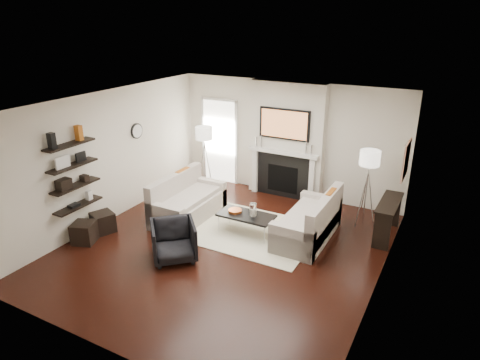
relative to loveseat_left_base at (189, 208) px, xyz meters
The scene contains 71 objects.
room_envelope 1.90m from the loveseat_left_base, 29.36° to the right, with size 6.00×6.00×6.00m.
chimney_breast 2.75m from the loveseat_left_base, 58.23° to the left, with size 1.80×0.25×2.70m, color silver.
fireplace_surround 2.41m from the loveseat_left_base, 56.53° to the left, with size 1.30×0.02×1.04m, color black.
firebox 2.40m from the loveseat_left_base, 56.46° to the left, with size 0.75×0.02×0.65m, color black.
mantel_pilaster_l 2.08m from the loveseat_left_base, 73.02° to the left, with size 0.12×0.08×1.10m, color white.
mantel_pilaster_r 2.85m from the loveseat_left_base, 43.95° to the left, with size 0.12×0.08×1.10m, color white.
mantel_shelf 2.52m from the loveseat_left_base, 55.85° to the left, with size 1.70×0.18×0.07m, color white.
tv_body 2.85m from the loveseat_left_base, 56.19° to the left, with size 1.20×0.06×0.70m, color black.
tv_screen 2.82m from the loveseat_left_base, 55.76° to the left, with size 1.10×0.01×0.62m, color #BF723F.
candlestick_l_tall 2.37m from the loveseat_left_base, 68.51° to the left, with size 0.04×0.04×0.30m, color silver.
candlestick_l_short 2.32m from the loveseat_left_base, 71.88° to the left, with size 0.04×0.04×0.24m, color silver.
candlestick_r_tall 2.92m from the loveseat_left_base, 46.29° to the left, with size 0.04×0.04×0.30m, color silver.
candlestick_r_short 2.99m from the loveseat_left_base, 44.37° to the left, with size 0.04×0.04×0.24m, color silver.
hallway_panel 2.45m from the loveseat_left_base, 103.32° to the left, with size 0.90×0.02×2.10m, color white.
door_trim_l 2.58m from the loveseat_left_base, 114.48° to the left, with size 0.06×0.06×2.16m, color white.
door_trim_r 2.37m from the loveseat_left_base, 91.28° to the left, with size 0.06×0.06×2.16m, color white.
door_trim_top 2.98m from the loveseat_left_base, 103.43° to the left, with size 1.02×0.06×0.06m, color white.
rug 1.46m from the loveseat_left_base, ahead, with size 2.60×2.00×0.01m, color #EDE4C2.
loveseat_left_base is the anchor object (origin of this frame).
loveseat_left_back 0.46m from the loveseat_left_base, behind, with size 0.18×1.80×0.80m, color #BEB1A6.
loveseat_left_arm_n 0.81m from the loveseat_left_base, 90.00° to the right, with size 0.85×0.18×0.60m, color #BEB1A6.
loveseat_left_arm_s 0.81m from the loveseat_left_base, 90.00° to the left, with size 0.85×0.18×0.60m, color #BEB1A6.
loveseat_left_cushion 0.26m from the loveseat_left_base, ahead, with size 0.63×1.44×0.10m, color #BEB1A6.
pillow_left_orange 0.69m from the loveseat_left_base, 138.15° to the left, with size 0.10×0.42×0.42m, color #9C4F13.
pillow_left_charcoal 0.68m from the loveseat_left_base, 138.15° to the right, with size 0.10×0.40×0.40m, color black.
loveseat_right_base 2.56m from the loveseat_left_base, ahead, with size 0.85×1.80×0.42m, color #BEB1A6.
loveseat_right_back 2.91m from the loveseat_left_base, ahead, with size 0.18×1.80×0.80m, color #BEB1A6.
loveseat_right_arm_n 2.58m from the loveseat_left_base, 10.58° to the right, with size 0.85×0.18×0.60m, color #BEB1A6.
loveseat_right_arm_s 2.79m from the loveseat_left_base, 24.29° to the left, with size 0.85×0.18×0.60m, color #BEB1A6.
loveseat_right_cushion 2.52m from the loveseat_left_base, ahead, with size 0.63×1.44×0.10m, color #BEB1A6.
pillow_right_orange 2.99m from the loveseat_left_base, 12.48° to the left, with size 0.10×0.42×0.42m, color #9C4F13.
pillow_right_charcoal 2.92m from the loveseat_left_base, ahead, with size 0.10×0.40×0.40m, color black.
coffee_table 1.44m from the loveseat_left_base, ahead, with size 1.10×0.55×0.04m, color black.
coffee_leg_nw 0.97m from the loveseat_left_base, 17.75° to the right, with size 0.02×0.02×0.38m, color silver.
coffee_leg_ne 1.94m from the loveseat_left_base, ahead, with size 0.02×0.02×0.38m, color silver.
coffee_leg_sw 0.93m from the loveseat_left_base, ahead, with size 0.02×0.02×0.38m, color silver.
coffee_leg_se 1.93m from the loveseat_left_base, ahead, with size 0.02×0.02×0.38m, color silver.
hurricane_glass 1.61m from the loveseat_left_base, ahead, with size 0.14×0.14×0.25m, color white.
hurricane_candle 1.60m from the loveseat_left_base, ahead, with size 0.10×0.10×0.15m, color white.
copper_bowl 1.20m from the loveseat_left_base, ahead, with size 0.27×0.27×0.05m, color #BD521F.
armchair 1.67m from the loveseat_left_base, 64.38° to the right, with size 0.75×0.70×0.77m, color black.
lamp_left_post 1.64m from the loveseat_left_base, 109.46° to the left, with size 0.02×0.02×1.20m, color silver.
lamp_left_shade 2.02m from the loveseat_left_base, 109.46° to the left, with size 0.40×0.40×0.30m, color white.
lamp_left_leg_a 1.60m from the loveseat_left_base, 105.63° to the left, with size 0.02×0.02×1.25m, color silver.
lamp_left_leg_b 1.74m from the loveseat_left_base, 110.14° to the left, with size 0.02×0.02×1.25m, color silver.
lamp_left_leg_c 1.57m from the loveseat_left_base, 112.61° to the left, with size 0.02×0.02×1.25m, color silver.
lamp_right_post 3.69m from the loveseat_left_base, 23.12° to the left, with size 0.02×0.02×1.20m, color silver.
lamp_right_shade 3.87m from the loveseat_left_base, 23.12° to the left, with size 0.40×0.40×0.30m, color white.
lamp_right_leg_a 3.79m from the loveseat_left_base, 22.47° to the left, with size 0.02×0.02×1.25m, color silver.
lamp_right_leg_b 3.67m from the loveseat_left_base, 24.84° to the left, with size 0.02×0.02×1.25m, color silver.
lamp_right_leg_c 3.60m from the loveseat_left_base, 22.07° to the left, with size 0.02×0.02×1.25m, color silver.
console_top 4.08m from the loveseat_left_base, 15.91° to the left, with size 0.35×1.20×0.04m, color black.
console_leg_n 3.93m from the loveseat_left_base, ahead, with size 0.30×0.04×0.71m, color black.
console_leg_s 4.23m from the loveseat_left_base, 23.09° to the left, with size 0.30×0.04×0.71m, color black.
wall_art 4.46m from the loveseat_left_base, 17.88° to the left, with size 0.03×0.70×0.70m, color tan.
shelf_bottom 2.23m from the loveseat_left_base, 126.71° to the right, with size 0.25×1.00×0.04m, color black.
shelf_lower 2.35m from the loveseat_left_base, 126.71° to the right, with size 0.25×1.00×0.04m, color black.
shelf_upper 2.53m from the loveseat_left_base, 126.71° to the right, with size 0.25×1.00×0.04m, color black.
shelf_top 2.75m from the loveseat_left_base, 126.71° to the right, with size 0.25×1.00×0.04m, color black.
decor_magfile_a 3.08m from the loveseat_left_base, 121.83° to the right, with size 0.12×0.10×0.28m, color black.
decor_magfile_b 2.71m from the loveseat_left_base, 130.91° to the right, with size 0.12×0.10×0.28m, color #9C4F13.
decor_frame_a 2.74m from the loveseat_left_base, 123.75° to the right, with size 0.04×0.30×0.22m, color white.
decor_frame_b 2.45m from the loveseat_left_base, 130.31° to the right, with size 0.04×0.22×0.18m, color black.
decor_wine_rack 2.58m from the loveseat_left_base, 123.12° to the right, with size 0.18×0.25×0.20m, color black.
decor_box_small 2.22m from the loveseat_left_base, 130.63° to the right, with size 0.15×0.12×0.12m, color black.
decor_books 2.32m from the loveseat_left_base, 125.15° to the right, with size 0.14×0.20×0.05m, color black.
decor_box_tall 2.05m from the loveseat_left_base, 131.54° to the right, with size 0.10×0.10×0.18m, color white.
clock_rim 2.06m from the loveseat_left_base, behind, with size 0.34×0.34×0.04m, color black.
clock_face 2.04m from the loveseat_left_base, behind, with size 0.29×0.29×0.01m, color white.
ottoman_near 1.77m from the loveseat_left_base, 130.63° to the right, with size 0.40×0.40×0.40m, color black.
ottoman_far 2.16m from the loveseat_left_base, 122.15° to the right, with size 0.40×0.40×0.40m, color black.
Camera 1 is at (3.57, -6.05, 4.07)m, focal length 32.00 mm.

